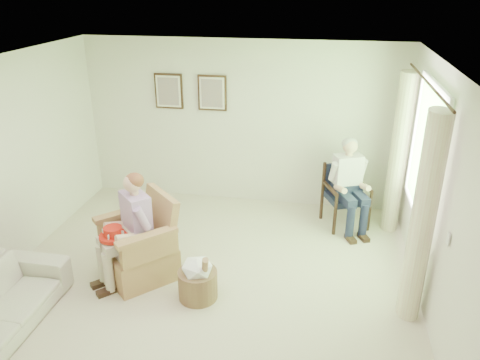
{
  "coord_description": "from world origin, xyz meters",
  "views": [
    {
      "loc": [
        1.26,
        -4.23,
        3.42
      ],
      "look_at": [
        0.28,
        1.13,
        1.05
      ],
      "focal_mm": 35.0,
      "sensor_mm": 36.0,
      "label": 1
    }
  ],
  "objects_px": {
    "wood_armchair": "(346,192)",
    "wicker_armchair": "(140,250)",
    "person_wicker": "(132,223)",
    "hatbox": "(198,278)",
    "person_dark": "(348,179)",
    "red_hat": "(113,234)"
  },
  "relations": [
    {
      "from": "person_dark",
      "to": "hatbox",
      "type": "xyz_separation_m",
      "value": [
        -1.69,
        -2.03,
        -0.51
      ]
    },
    {
      "from": "wood_armchair",
      "to": "hatbox",
      "type": "xyz_separation_m",
      "value": [
        -1.69,
        -2.18,
        -0.23
      ]
    },
    {
      "from": "wood_armchair",
      "to": "person_wicker",
      "type": "height_order",
      "value": "person_wicker"
    },
    {
      "from": "person_wicker",
      "to": "person_dark",
      "type": "xyz_separation_m",
      "value": [
        2.52,
        1.82,
        -0.02
      ]
    },
    {
      "from": "person_dark",
      "to": "hatbox",
      "type": "bearing_deg",
      "value": -152.91
    },
    {
      "from": "person_wicker",
      "to": "hatbox",
      "type": "xyz_separation_m",
      "value": [
        0.83,
        -0.2,
        -0.53
      ]
    },
    {
      "from": "person_wicker",
      "to": "hatbox",
      "type": "height_order",
      "value": "person_wicker"
    },
    {
      "from": "wood_armchair",
      "to": "hatbox",
      "type": "relative_size",
      "value": 1.35
    },
    {
      "from": "wood_armchair",
      "to": "wicker_armchair",
      "type": "bearing_deg",
      "value": -167.02
    },
    {
      "from": "wood_armchair",
      "to": "red_hat",
      "type": "bearing_deg",
      "value": -165.18
    },
    {
      "from": "person_dark",
      "to": "red_hat",
      "type": "bearing_deg",
      "value": -167.2
    },
    {
      "from": "red_hat",
      "to": "hatbox",
      "type": "bearing_deg",
      "value": -4.1
    },
    {
      "from": "wood_armchair",
      "to": "red_hat",
      "type": "xyz_separation_m",
      "value": [
        -2.7,
        -2.1,
        0.21
      ]
    },
    {
      "from": "wicker_armchair",
      "to": "person_wicker",
      "type": "relative_size",
      "value": 0.77
    },
    {
      "from": "person_wicker",
      "to": "person_dark",
      "type": "distance_m",
      "value": 3.11
    },
    {
      "from": "person_dark",
      "to": "hatbox",
      "type": "relative_size",
      "value": 2.0
    },
    {
      "from": "person_wicker",
      "to": "wood_armchair",
      "type": "bearing_deg",
      "value": 82.44
    },
    {
      "from": "person_wicker",
      "to": "red_hat",
      "type": "xyz_separation_m",
      "value": [
        -0.18,
        -0.13,
        -0.09
      ]
    },
    {
      "from": "person_wicker",
      "to": "red_hat",
      "type": "distance_m",
      "value": 0.24
    },
    {
      "from": "person_wicker",
      "to": "red_hat",
      "type": "height_order",
      "value": "person_wicker"
    },
    {
      "from": "wood_armchair",
      "to": "person_wicker",
      "type": "bearing_deg",
      "value": -165.03
    },
    {
      "from": "wicker_armchair",
      "to": "person_wicker",
      "type": "height_order",
      "value": "person_wicker"
    }
  ]
}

